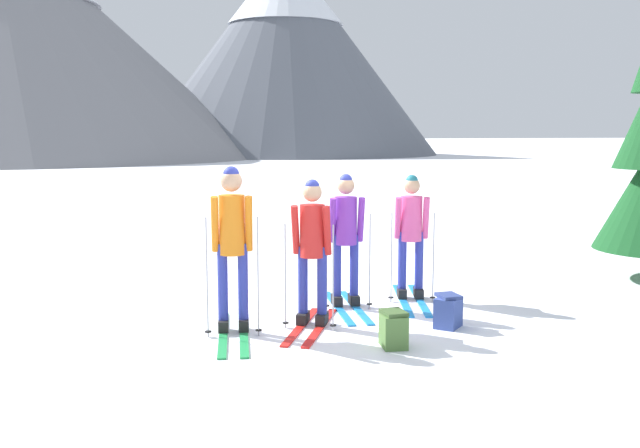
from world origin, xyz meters
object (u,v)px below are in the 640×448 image
skier_in_orange (232,239)px  skier_in_red (313,244)px  skier_in_pink (411,231)px  skier_in_purple (346,235)px  backpack_on_snow_beside (448,311)px  backpack_on_snow_front (393,329)px

skier_in_orange → skier_in_red: skier_in_orange is taller
skier_in_pink → skier_in_purple: bearing=-171.0°
skier_in_red → backpack_on_snow_beside: 1.70m
skier_in_red → skier_in_purple: bearing=48.1°
backpack_on_snow_beside → backpack_on_snow_front: bearing=-149.9°
skier_in_pink → backpack_on_snow_front: skier_in_pink is taller
skier_in_purple → skier_in_pink: bearing=9.0°
skier_in_red → skier_in_orange: bearing=-179.5°
skier_in_red → backpack_on_snow_beside: (1.43, -0.55, -0.74)m
skier_in_purple → backpack_on_snow_front: size_ratio=4.60×
skier_in_pink → backpack_on_snow_beside: (-0.17, -1.41, -0.72)m
skier_in_orange → skier_in_purple: skier_in_orange is taller
skier_in_orange → backpack_on_snow_front: 1.99m
skier_in_purple → skier_in_pink: size_ratio=0.98×
backpack_on_snow_front → skier_in_purple: bearing=87.0°
skier_in_orange → backpack_on_snow_beside: (2.34, -0.54, -0.85)m
skier_in_purple → backpack_on_snow_front: bearing=-93.0°
skier_in_purple → skier_in_red: bearing=-131.9°
skier_in_orange → backpack_on_snow_front: (1.46, -1.05, -0.85)m
skier_in_red → backpack_on_snow_front: bearing=-62.6°
skier_in_red → backpack_on_snow_front: 1.40m
skier_in_purple → backpack_on_snow_beside: (0.78, -1.26, -0.72)m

